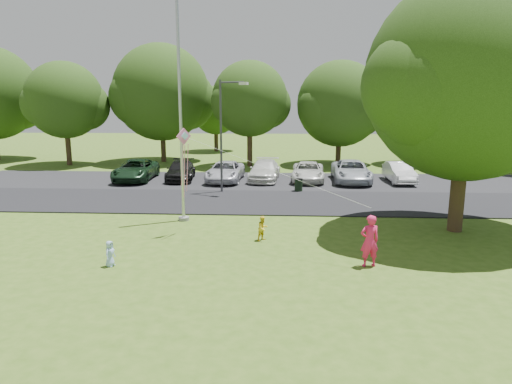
{
  "coord_description": "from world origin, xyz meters",
  "views": [
    {
      "loc": [
        1.0,
        -15.54,
        5.6
      ],
      "look_at": [
        -0.04,
        4.0,
        1.6
      ],
      "focal_mm": 32.0,
      "sensor_mm": 36.0,
      "label": 1
    }
  ],
  "objects_px": {
    "flagpole": "(181,131)",
    "woman": "(370,241)",
    "trash_can": "(299,185)",
    "child_blue": "(110,254)",
    "big_tree": "(466,84)",
    "child_yellow": "(263,228)",
    "street_lamp": "(225,126)",
    "kite": "(187,147)"
  },
  "relations": [
    {
      "from": "child_yellow",
      "to": "big_tree",
      "type": "bearing_deg",
      "value": -32.1
    },
    {
      "from": "street_lamp",
      "to": "child_yellow",
      "type": "relative_size",
      "value": 6.69
    },
    {
      "from": "flagpole",
      "to": "kite",
      "type": "xyz_separation_m",
      "value": [
        0.74,
        -2.26,
        -0.49
      ]
    },
    {
      "from": "flagpole",
      "to": "kite",
      "type": "relative_size",
      "value": 1.38
    },
    {
      "from": "trash_can",
      "to": "child_yellow",
      "type": "height_order",
      "value": "child_yellow"
    },
    {
      "from": "street_lamp",
      "to": "child_yellow",
      "type": "height_order",
      "value": "street_lamp"
    },
    {
      "from": "big_tree",
      "to": "child_yellow",
      "type": "relative_size",
      "value": 10.51
    },
    {
      "from": "flagpole",
      "to": "child_blue",
      "type": "bearing_deg",
      "value": -101.57
    },
    {
      "from": "flagpole",
      "to": "street_lamp",
      "type": "height_order",
      "value": "flagpole"
    },
    {
      "from": "kite",
      "to": "big_tree",
      "type": "bearing_deg",
      "value": -38.92
    },
    {
      "from": "street_lamp",
      "to": "big_tree",
      "type": "xyz_separation_m",
      "value": [
        10.78,
        -7.65,
        2.17
      ]
    },
    {
      "from": "big_tree",
      "to": "kite",
      "type": "relative_size",
      "value": 1.46
    },
    {
      "from": "trash_can",
      "to": "child_blue",
      "type": "distance_m",
      "value": 14.82
    },
    {
      "from": "child_blue",
      "to": "flagpole",
      "type": "bearing_deg",
      "value": 3.98
    },
    {
      "from": "kite",
      "to": "child_blue",
      "type": "bearing_deg",
      "value": -162.0
    },
    {
      "from": "trash_can",
      "to": "street_lamp",
      "type": "bearing_deg",
      "value": -173.11
    },
    {
      "from": "big_tree",
      "to": "child_blue",
      "type": "xyz_separation_m",
      "value": [
        -13.23,
        -4.93,
        -5.75
      ]
    },
    {
      "from": "child_yellow",
      "to": "kite",
      "type": "bearing_deg",
      "value": 124.12
    },
    {
      "from": "trash_can",
      "to": "woman",
      "type": "bearing_deg",
      "value": -81.44
    },
    {
      "from": "child_blue",
      "to": "street_lamp",
      "type": "bearing_deg",
      "value": 4.55
    },
    {
      "from": "child_yellow",
      "to": "child_blue",
      "type": "bearing_deg",
      "value": 167.85
    },
    {
      "from": "flagpole",
      "to": "woman",
      "type": "distance_m",
      "value": 9.96
    },
    {
      "from": "street_lamp",
      "to": "kite",
      "type": "height_order",
      "value": "street_lamp"
    },
    {
      "from": "flagpole",
      "to": "child_yellow",
      "type": "distance_m",
      "value": 6.05
    },
    {
      "from": "flagpole",
      "to": "street_lamp",
      "type": "bearing_deg",
      "value": 79.53
    },
    {
      "from": "flagpole",
      "to": "kite",
      "type": "bearing_deg",
      "value": -71.89
    },
    {
      "from": "kite",
      "to": "woman",
      "type": "bearing_deg",
      "value": -70.75
    },
    {
      "from": "woman",
      "to": "kite",
      "type": "bearing_deg",
      "value": -38.29
    },
    {
      "from": "flagpole",
      "to": "child_blue",
      "type": "relative_size",
      "value": 11.15
    },
    {
      "from": "child_yellow",
      "to": "kite",
      "type": "xyz_separation_m",
      "value": [
        -3.1,
        0.64,
        3.17
      ]
    },
    {
      "from": "woman",
      "to": "child_blue",
      "type": "xyz_separation_m",
      "value": [
        -8.79,
        -0.47,
        -0.45
      ]
    },
    {
      "from": "kite",
      "to": "street_lamp",
      "type": "bearing_deg",
      "value": 42.45
    },
    {
      "from": "child_blue",
      "to": "kite",
      "type": "bearing_deg",
      "value": -11.9
    },
    {
      "from": "street_lamp",
      "to": "kite",
      "type": "distance_m",
      "value": 8.78
    },
    {
      "from": "street_lamp",
      "to": "kite",
      "type": "xyz_separation_m",
      "value": [
        -0.46,
        -8.76,
        -0.36
      ]
    },
    {
      "from": "kite",
      "to": "child_yellow",
      "type": "bearing_deg",
      "value": -56.22
    },
    {
      "from": "flagpole",
      "to": "woman",
      "type": "relative_size",
      "value": 5.56
    },
    {
      "from": "flagpole",
      "to": "trash_can",
      "type": "xyz_separation_m",
      "value": [
        5.65,
        7.03,
        -3.75
      ]
    },
    {
      "from": "child_yellow",
      "to": "child_blue",
      "type": "height_order",
      "value": "child_yellow"
    },
    {
      "from": "flagpole",
      "to": "kite",
      "type": "height_order",
      "value": "flagpole"
    },
    {
      "from": "big_tree",
      "to": "kite",
      "type": "distance_m",
      "value": 11.57
    },
    {
      "from": "woman",
      "to": "child_yellow",
      "type": "height_order",
      "value": "woman"
    }
  ]
}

